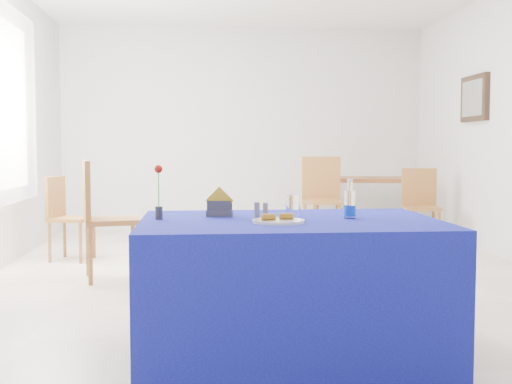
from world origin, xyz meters
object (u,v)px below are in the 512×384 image
(chair_bg_left, at_px, (321,193))
(chair_win_b, at_px, (65,212))
(plate, at_px, (279,221))
(blue_table, at_px, (290,289))
(water_bottle, at_px, (350,205))
(chair_win_a, at_px, (101,211))
(chair_bg_right, at_px, (420,201))
(oak_table, at_px, (362,183))

(chair_bg_left, height_order, chair_win_b, chair_bg_left)
(chair_bg_left, xyz_separation_m, chair_win_b, (-2.82, -0.90, -0.11))
(chair_win_b, bearing_deg, chair_bg_left, -57.80)
(plate, height_order, blue_table, plate)
(water_bottle, xyz_separation_m, chair_bg_left, (0.63, 4.08, -0.23))
(chair_win_a, bearing_deg, chair_bg_right, -76.07)
(chair_bg_right, bearing_deg, oak_table, 126.66)
(blue_table, distance_m, chair_win_a, 2.57)
(oak_table, xyz_separation_m, chair_bg_left, (-0.66, -0.66, -0.08))
(chair_win_a, distance_m, chair_win_b, 1.15)
(chair_win_a, height_order, chair_win_b, chair_win_a)
(chair_win_a, bearing_deg, chair_win_b, 14.59)
(chair_bg_right, height_order, chair_win_b, chair_bg_right)
(water_bottle, distance_m, chair_bg_right, 4.22)
(plate, relative_size, chair_bg_left, 0.26)
(blue_table, relative_size, chair_bg_left, 1.54)
(plate, distance_m, water_bottle, 0.46)
(chair_bg_left, bearing_deg, plate, -94.68)
(blue_table, relative_size, oak_table, 1.17)
(water_bottle, relative_size, chair_win_a, 0.21)
(plate, bearing_deg, oak_table, 70.80)
(chair_win_b, bearing_deg, water_bottle, -131.04)
(plate, distance_m, oak_table, 5.21)
(water_bottle, height_order, chair_bg_left, chair_bg_left)
(blue_table, height_order, chair_win_a, chair_win_a)
(blue_table, distance_m, oak_table, 5.06)
(plate, relative_size, oak_table, 0.20)
(blue_table, relative_size, chair_win_b, 1.88)
(water_bottle, xyz_separation_m, chair_bg_right, (1.76, 3.83, -0.31))
(water_bottle, bearing_deg, chair_bg_left, 81.20)
(blue_table, height_order, water_bottle, water_bottle)
(water_bottle, bearing_deg, blue_table, -173.24)
(oak_table, distance_m, chair_bg_left, 0.94)
(oak_table, bearing_deg, chair_win_b, -155.87)
(plate, relative_size, blue_table, 0.17)
(chair_win_a, relative_size, chair_win_b, 1.22)
(chair_win_b, bearing_deg, chair_bg_right, -66.19)
(blue_table, bearing_deg, chair_bg_right, 61.57)
(water_bottle, relative_size, chair_bg_left, 0.21)
(chair_bg_left, bearing_deg, blue_table, -94.09)
(chair_bg_left, relative_size, chair_win_a, 1.00)
(blue_table, height_order, chair_win_b, chair_win_b)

